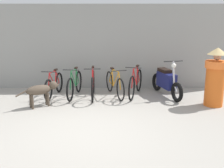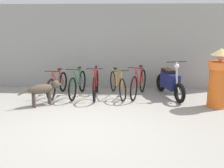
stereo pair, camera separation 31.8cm
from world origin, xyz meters
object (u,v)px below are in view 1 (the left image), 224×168
Objects in this scene: bicycle_1 at (76,85)px; person_in_robes at (216,77)px; bicycle_3 at (115,84)px; bicycle_4 at (137,83)px; motorcycle at (167,82)px; bicycle_2 at (94,85)px; stray_dog at (43,90)px; bicycle_0 at (55,85)px.

person_in_robes is (3.80, -0.86, 0.43)m from bicycle_1.
person_in_robes reaches higher than bicycle_3.
bicycle_4 is 0.95× the size of motorcycle.
bicycle_1 is 0.97× the size of bicycle_2.
motorcycle reaches higher than bicycle_2.
person_in_robes is at bearing 81.40° from bicycle_4.
stray_dog is (-0.72, -0.95, 0.09)m from bicycle_1.
bicycle_1 reaches higher than bicycle_0.
bicycle_1 is at bearing -103.76° from bicycle_3.
bicycle_1 is at bearing -70.70° from bicycle_4.
person_in_robes reaches higher than bicycle_4.
bicycle_2 reaches higher than bicycle_1.
bicycle_0 is 2.43m from bicycle_4.
person_in_robes is (1.99, -0.94, 0.40)m from bicycle_4.
motorcycle is at bearing 73.13° from bicycle_3.
motorcycle is at bearing 105.76° from bicycle_4.
bicycle_4 is (0.63, 0.02, 0.03)m from bicycle_3.
bicycle_1 is 1.72× the size of stray_dog.
bicycle_0 is at bearing 48.46° from stray_dog.
motorcycle is at bearing 91.78° from bicycle_2.
person_in_robes reaches higher than bicycle_2.
bicycle_0 is 0.98m from stray_dog.
bicycle_3 is at bearing -7.05° from stray_dog.
bicycle_0 is 1.04× the size of person_in_robes.
bicycle_0 is at bearing -85.14° from bicycle_1.
person_in_robes is at bearing 74.41° from bicycle_2.
bicycle_0 is 3.34m from motorcycle.
bicycle_0 reaches higher than stray_dog.
person_in_robes reaches higher than bicycle_1.
person_in_robes is at bearing 83.54° from bicycle_1.
bicycle_2 is 1.28m from bicycle_4.
bicycle_0 is at bearing -71.71° from bicycle_4.
motorcycle is at bearing -59.98° from person_in_robes.
person_in_robes is at bearing -33.91° from stray_dog.
bicycle_3 is at bearing 98.07° from bicycle_0.
bicycle_4 is at bearing 98.04° from bicycle_0.
bicycle_1 is at bearing -104.32° from motorcycle.
bicycle_1 is 1.10× the size of person_in_robes.
bicycle_3 is 0.97× the size of bicycle_4.
bicycle_2 is 2.18m from motorcycle.
bicycle_3 is 1.70× the size of stray_dog.
motorcycle is (1.54, 0.00, 0.08)m from bicycle_3.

